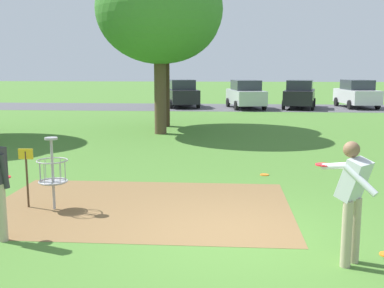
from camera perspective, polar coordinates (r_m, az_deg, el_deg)
ground_plane at (r=7.66m, az=5.16°, el=-11.18°), size 160.00×160.00×0.00m
dirt_tee_pad at (r=9.22m, az=-6.36°, el=-7.58°), size 5.81×3.89×0.01m
disc_golf_basket at (r=9.22m, az=-16.97°, el=-3.12°), size 0.98×0.58×1.39m
player_throwing at (r=6.68m, az=18.94°, el=-5.87°), size 0.68×1.07×1.71m
frisbee_mid_grass at (r=11.89m, az=8.84°, el=-3.73°), size 0.22×0.22×0.02m
frisbee_scattered_b at (r=8.25m, az=18.78°, el=-10.06°), size 0.21×0.21×0.02m
tree_mid_left at (r=21.40m, az=-3.48°, el=15.53°), size 5.11×5.11×7.17m
tree_mid_center at (r=19.00m, az=-4.01°, el=16.02°), size 4.97×4.97×7.02m
parking_lot_strip at (r=31.50m, az=4.55°, el=4.48°), size 36.00×6.00×0.01m
parked_car_leftmost at (r=31.84m, az=-1.28°, el=6.21°), size 2.78×4.51×1.84m
parked_car_center_left at (r=30.83m, az=6.56°, el=6.05°), size 2.58×4.47×1.84m
parked_car_center_right at (r=31.53m, az=13.00°, el=5.94°), size 2.63×4.48×1.84m
parked_car_rightmost at (r=33.07m, az=19.46°, el=5.80°), size 2.29×4.36×1.84m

